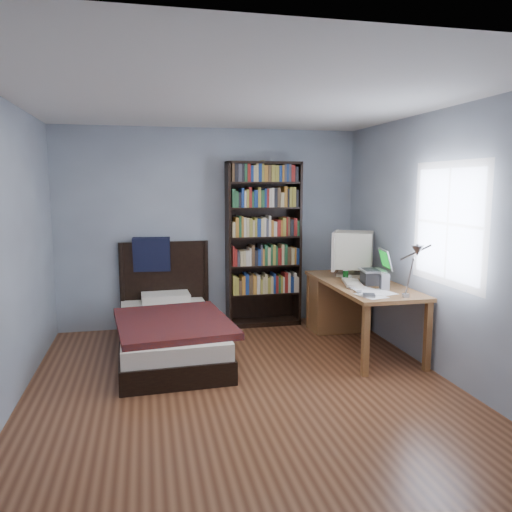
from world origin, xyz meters
name	(u,v)px	position (x,y,z in m)	size (l,w,h in m)	color
room	(245,249)	(0.03, 0.00, 1.25)	(4.20, 4.24, 2.50)	#542C18
desk	(344,300)	(1.50, 1.31, 0.42)	(0.75, 1.75, 0.73)	brown
crt_monitor	(351,251)	(1.56, 1.25, 1.03)	(0.64, 0.58, 0.54)	beige
laptop	(374,274)	(1.60, 0.72, 0.84)	(0.35, 0.34, 0.38)	#2D2D30
desk_lamp	(416,256)	(1.50, -0.28, 1.18)	(0.22, 0.48, 0.56)	#99999E
keyboard	(353,283)	(1.36, 0.75, 0.75)	(0.17, 0.45, 0.03)	beige
speaker	(385,282)	(1.58, 0.43, 0.81)	(0.08, 0.08, 0.17)	gray
soda_can	(345,275)	(1.39, 1.00, 0.79)	(0.06, 0.06, 0.11)	#073614
mouse	(349,277)	(1.47, 1.10, 0.75)	(0.06, 0.11, 0.04)	silver
phone_silver	(351,287)	(1.26, 0.56, 0.74)	(0.05, 0.11, 0.02)	silver
phone_grey	(359,292)	(1.26, 0.34, 0.74)	(0.05, 0.10, 0.02)	gray
external_drive	(369,295)	(1.28, 0.17, 0.74)	(0.11, 0.11, 0.02)	gray
bookshelf	(263,244)	(0.65, 1.94, 1.05)	(0.94, 0.30, 2.09)	black
bed	(169,328)	(-0.60, 1.13, 0.25)	(1.24, 2.14, 1.16)	black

